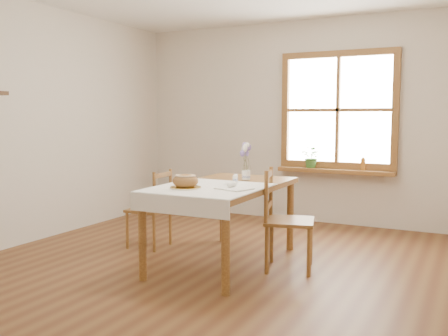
{
  "coord_description": "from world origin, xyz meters",
  "views": [
    {
      "loc": [
        2.07,
        -3.77,
        1.38
      ],
      "look_at": [
        0.0,
        0.3,
        0.9
      ],
      "focal_mm": 40.0,
      "sensor_mm": 36.0,
      "label": 1
    }
  ],
  "objects_px": {
    "chair_left": "(149,208)",
    "flower_vase": "(246,176)",
    "chair_right": "(290,220)",
    "dining_table": "(224,193)",
    "bread_plate": "(186,188)"
  },
  "relations": [
    {
      "from": "dining_table",
      "to": "chair_left",
      "type": "relative_size",
      "value": 1.96
    },
    {
      "from": "chair_right",
      "to": "chair_left",
      "type": "bearing_deg",
      "value": 72.26
    },
    {
      "from": "chair_right",
      "to": "bread_plate",
      "type": "xyz_separation_m",
      "value": [
        -0.74,
        -0.56,
        0.31
      ]
    },
    {
      "from": "chair_left",
      "to": "chair_right",
      "type": "relative_size",
      "value": 0.9
    },
    {
      "from": "chair_right",
      "to": "bread_plate",
      "type": "bearing_deg",
      "value": 112.03
    },
    {
      "from": "flower_vase",
      "to": "chair_right",
      "type": "bearing_deg",
      "value": -23.11
    },
    {
      "from": "chair_right",
      "to": "flower_vase",
      "type": "distance_m",
      "value": 0.67
    },
    {
      "from": "chair_left",
      "to": "bread_plate",
      "type": "relative_size",
      "value": 3.16
    },
    {
      "from": "bread_plate",
      "to": "chair_right",
      "type": "bearing_deg",
      "value": 37.0
    },
    {
      "from": "chair_left",
      "to": "flower_vase",
      "type": "relative_size",
      "value": 9.06
    },
    {
      "from": "bread_plate",
      "to": "dining_table",
      "type": "bearing_deg",
      "value": 73.13
    },
    {
      "from": "dining_table",
      "to": "flower_vase",
      "type": "bearing_deg",
      "value": 77.81
    },
    {
      "from": "chair_left",
      "to": "flower_vase",
      "type": "distance_m",
      "value": 1.13
    },
    {
      "from": "chair_left",
      "to": "flower_vase",
      "type": "xyz_separation_m",
      "value": [
        1.05,
        0.15,
        0.39
      ]
    },
    {
      "from": "bread_plate",
      "to": "flower_vase",
      "type": "xyz_separation_m",
      "value": [
        0.21,
        0.79,
        0.03
      ]
    }
  ]
}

